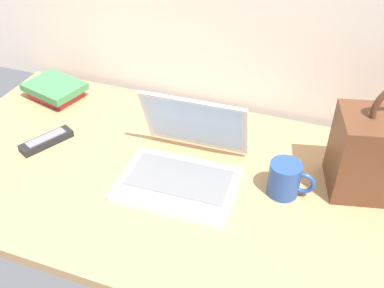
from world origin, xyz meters
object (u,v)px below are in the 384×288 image
Objects in this scene: laptop at (184,163)px; remote_control_near at (46,141)px; coffee_mug at (286,179)px; book_stack at (55,90)px.

laptop is 0.44m from remote_control_near.
coffee_mug is (0.27, 0.02, 0.00)m from laptop.
coffee_mug is at bearing 2.63° from remote_control_near.
book_stack is at bearing 165.96° from coffee_mug.
laptop is 0.27m from coffee_mug.
coffee_mug is 0.74× the size of remote_control_near.
coffee_mug is at bearing 5.01° from laptop.
coffee_mug reaches higher than book_stack.
book_stack is (-0.84, 0.21, -0.02)m from coffee_mug.
remote_control_near is at bearing -178.84° from laptop.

